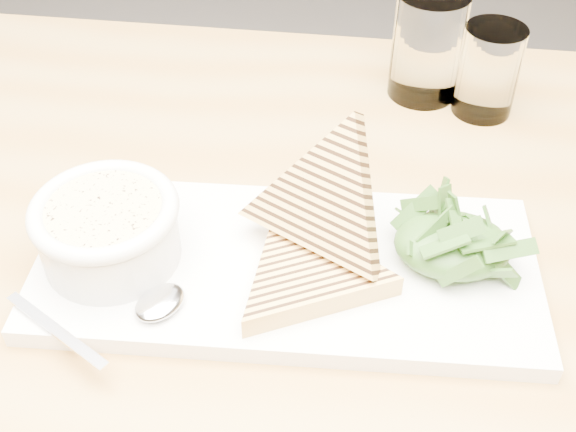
# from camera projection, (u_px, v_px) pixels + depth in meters

# --- Properties ---
(table_top) EXTENTS (1.24, 0.87, 0.04)m
(table_top) POSITION_uv_depth(u_px,v_px,m) (439.00, 279.00, 0.65)
(table_top) COLOR #A27B40
(table_top) RESTS_ON ground
(table_leg_bl) EXTENTS (0.06, 0.06, 0.73)m
(table_leg_bl) POSITION_uv_depth(u_px,v_px,m) (57.00, 267.00, 1.19)
(table_leg_bl) COLOR #A27B40
(table_leg_bl) RESTS_ON ground
(platter) EXTENTS (0.43, 0.20, 0.02)m
(platter) POSITION_uv_depth(u_px,v_px,m) (286.00, 267.00, 0.62)
(platter) COLOR white
(platter) RESTS_ON table_top
(soup_bowl) EXTENTS (0.12, 0.12, 0.05)m
(soup_bowl) POSITION_uv_depth(u_px,v_px,m) (110.00, 236.00, 0.60)
(soup_bowl) COLOR white
(soup_bowl) RESTS_ON platter
(soup) EXTENTS (0.10, 0.10, 0.01)m
(soup) POSITION_uv_depth(u_px,v_px,m) (104.00, 212.00, 0.58)
(soup) COLOR #E9CC8B
(soup) RESTS_ON soup_bowl
(bowl_rim) EXTENTS (0.12, 0.12, 0.01)m
(bowl_rim) POSITION_uv_depth(u_px,v_px,m) (103.00, 210.00, 0.58)
(bowl_rim) COLOR white
(bowl_rim) RESTS_ON soup_bowl
(sandwich_flat) EXTENTS (0.20, 0.20, 0.02)m
(sandwich_flat) POSITION_uv_depth(u_px,v_px,m) (307.00, 274.00, 0.59)
(sandwich_flat) COLOR #D8A550
(sandwich_flat) RESTS_ON platter
(sandwich_lean) EXTENTS (0.22, 0.22, 0.18)m
(sandwich_lean) POSITION_uv_depth(u_px,v_px,m) (324.00, 202.00, 0.59)
(sandwich_lean) COLOR #D8A550
(sandwich_lean) RESTS_ON sandwich_flat
(salad_base) EXTENTS (0.10, 0.08, 0.04)m
(salad_base) POSITION_uv_depth(u_px,v_px,m) (452.00, 245.00, 0.60)
(salad_base) COLOR #1C3B12
(salad_base) RESTS_ON platter
(arugula_pile) EXTENTS (0.11, 0.10, 0.05)m
(arugula_pile) POSITION_uv_depth(u_px,v_px,m) (454.00, 238.00, 0.59)
(arugula_pile) COLOR #396320
(arugula_pile) RESTS_ON platter
(spoon_bowl) EXTENTS (0.05, 0.06, 0.01)m
(spoon_bowl) POSITION_uv_depth(u_px,v_px,m) (160.00, 302.00, 0.57)
(spoon_bowl) COLOR silver
(spoon_bowl) RESTS_ON platter
(spoon_handle) EXTENTS (0.10, 0.07, 0.00)m
(spoon_handle) POSITION_uv_depth(u_px,v_px,m) (56.00, 330.00, 0.55)
(spoon_handle) COLOR silver
(spoon_handle) RESTS_ON platter
(glass_near) EXTENTS (0.08, 0.08, 0.12)m
(glass_near) POSITION_uv_depth(u_px,v_px,m) (428.00, 46.00, 0.80)
(glass_near) COLOR white
(glass_near) RESTS_ON table_top
(glass_far) EXTENTS (0.07, 0.07, 0.10)m
(glass_far) POSITION_uv_depth(u_px,v_px,m) (488.00, 71.00, 0.78)
(glass_far) COLOR white
(glass_far) RESTS_ON table_top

